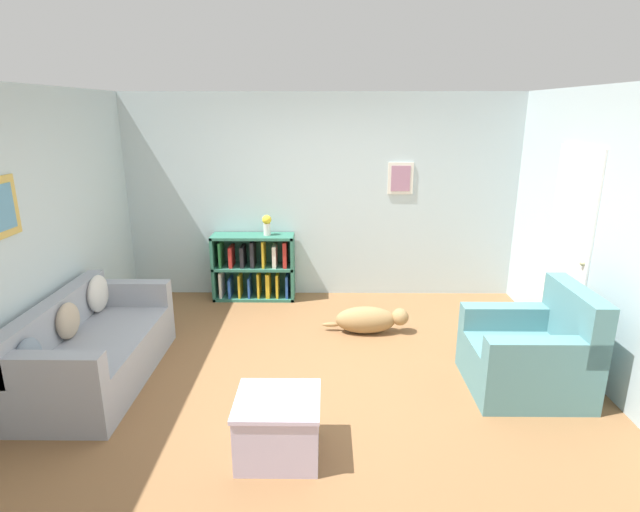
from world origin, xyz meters
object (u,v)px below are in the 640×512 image
Objects in this scene: couch at (92,349)px; recliner_chair at (532,354)px; coffee_table at (278,425)px; dog at (369,320)px; bookshelf at (255,267)px; vase at (267,224)px.

couch is 1.86× the size of recliner_chair.
coffee_table is 0.62× the size of dog.
bookshelf is 4.04× the size of vase.
recliner_chair is 3.67× the size of vase.
vase is at bearing 97.48° from coffee_table.
coffee_table is (1.78, -1.02, -0.06)m from couch.
coffee_table is at bearing -156.97° from recliner_chair.
bookshelf is 3.51m from recliner_chair.
vase is (-0.41, 3.10, 0.76)m from coffee_table.
vase is (-1.23, 1.05, 0.84)m from dog.
bookshelf is at bearing 142.59° from dog.
dog is (0.82, 2.04, -0.08)m from coffee_table.
coffee_table is at bearing -29.79° from couch.
dog is (-1.33, 1.13, -0.18)m from recliner_chair.
recliner_chair is 1.60× the size of coffee_table.
bookshelf is 1.10× the size of recliner_chair.
couch is at bearing -123.42° from vase.
couch is at bearing -158.46° from dog.
bookshelf is at bearing 141.09° from recliner_chair.
couch is at bearing 150.21° from coffee_table.
vase is at bearing 139.45° from recliner_chair.
coffee_table is 2.30× the size of vase.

